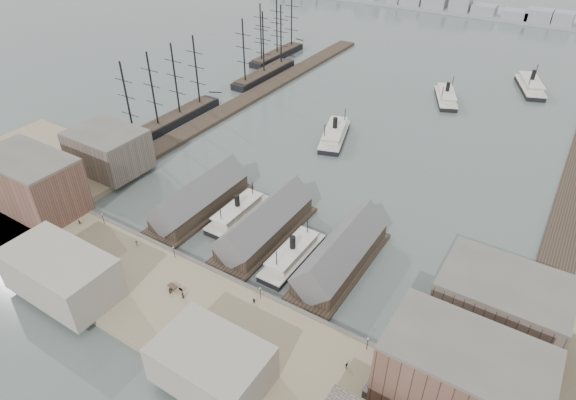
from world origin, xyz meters
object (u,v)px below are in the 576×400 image
Objects in this scene: horse_cart_left at (92,247)px; horse_cart_center at (178,289)px; ferry_docked_west at (238,212)px; tram at (377,381)px; horse_cart_right at (235,346)px.

horse_cart_center reaches higher than horse_cart_left.
ferry_docked_west reaches higher than tram.
horse_cart_right is (-31.69, -8.49, -0.97)m from tram.
horse_cart_left is 32.96m from horse_cart_center.
tram reaches higher than horse_cart_right.
ferry_docked_west is 5.31× the size of horse_cart_right.
tram is at bearing -59.63° from horse_cart_right.
tram is (63.82, -34.83, 1.65)m from ferry_docked_west.
horse_cart_right is (57.02, -5.88, 0.06)m from horse_cart_left.
horse_cart_center is at bearing -77.60° from ferry_docked_west.
ferry_docked_west is at bearing 17.46° from horse_cart_center.
horse_cart_center is (32.95, 0.82, 0.02)m from horse_cart_left.
horse_cart_center is at bearing 89.79° from horse_cart_right.
horse_cart_left is at bearing 99.47° from horse_cart_right.
ferry_docked_west is 5.52× the size of horse_cart_left.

